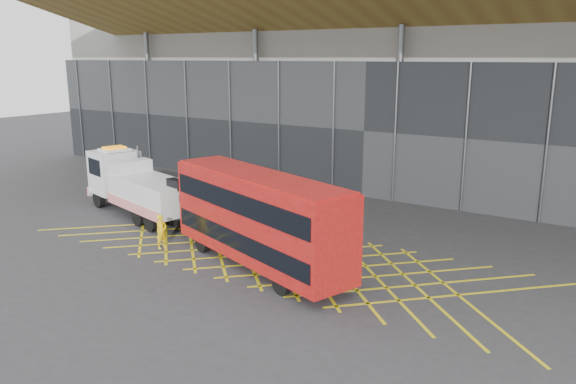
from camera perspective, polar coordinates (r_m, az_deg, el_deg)
The scene contains 6 objects.
ground_plane at distance 26.21m, azimuth -7.33°, elevation -4.91°, with size 120.00×120.00×0.00m, color #2D2D30.
road_markings at distance 24.36m, azimuth -1.53°, elevation -6.24°, with size 23.16×7.16×0.01m.
construction_building at distance 39.91m, azimuth 12.37°, elevation 14.30°, with size 55.00×23.97×18.00m.
recovery_truck at distance 30.84m, azimuth -15.05°, elevation 0.62°, with size 9.87×4.51×3.45m.
bus_towed at distance 22.26m, azimuth -3.00°, elevation -2.45°, with size 9.57×5.15×3.83m.
worker at distance 25.41m, azimuth -12.74°, elevation -3.93°, with size 0.56×0.37×1.53m, color yellow.
Camera 1 is at (16.20, -18.87, 8.26)m, focal length 35.00 mm.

